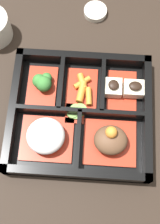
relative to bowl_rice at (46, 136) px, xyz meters
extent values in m
plane|color=black|center=(-0.06, -0.05, -0.03)|extent=(3.00, 3.00, 0.00)
cube|color=black|center=(-0.06, -0.05, -0.03)|extent=(0.27, 0.25, 0.01)
cube|color=black|center=(-0.06, -0.17, -0.01)|extent=(0.27, 0.01, 0.04)
cube|color=black|center=(-0.06, 0.06, -0.01)|extent=(0.27, 0.01, 0.04)
cube|color=black|center=(-0.19, -0.05, -0.01)|extent=(0.01, 0.25, 0.04)
cube|color=black|center=(0.07, -0.05, -0.01)|extent=(0.01, 0.25, 0.04)
cube|color=black|center=(-0.06, -0.05, -0.01)|extent=(0.24, 0.01, 0.04)
cube|color=black|center=(-0.10, -0.11, -0.01)|extent=(0.01, 0.11, 0.04)
cube|color=black|center=(-0.02, -0.11, -0.01)|extent=(0.01, 0.11, 0.04)
cube|color=black|center=(-0.06, 0.00, -0.01)|extent=(0.01, 0.11, 0.04)
cube|color=#B22D19|center=(-0.12, 0.00, -0.02)|extent=(0.10, 0.09, 0.01)
ellipsoid|color=brown|center=(-0.12, 0.00, 0.00)|extent=(0.06, 0.06, 0.03)
sphere|color=orange|center=(-0.12, -0.01, 0.02)|extent=(0.02, 0.02, 0.02)
cube|color=#B22D19|center=(0.00, 0.00, -0.02)|extent=(0.10, 0.09, 0.01)
ellipsoid|color=silver|center=(0.00, 0.00, 0.00)|extent=(0.07, 0.07, 0.04)
cube|color=#B22D19|center=(-0.14, -0.11, -0.02)|extent=(0.06, 0.09, 0.01)
cube|color=beige|center=(-0.16, -0.11, 0.00)|extent=(0.04, 0.03, 0.02)
ellipsoid|color=black|center=(-0.16, -0.11, 0.01)|extent=(0.03, 0.02, 0.01)
cube|color=beige|center=(-0.12, -0.11, -0.01)|extent=(0.03, 0.04, 0.02)
ellipsoid|color=black|center=(-0.12, -0.11, 0.01)|extent=(0.02, 0.02, 0.01)
cube|color=#B22D19|center=(-0.06, -0.11, -0.02)|extent=(0.06, 0.09, 0.01)
cylinder|color=orange|center=(-0.07, -0.09, -0.01)|extent=(0.02, 0.04, 0.01)
cylinder|color=orange|center=(-0.06, -0.12, -0.01)|extent=(0.02, 0.03, 0.01)
cylinder|color=orange|center=(-0.06, -0.10, -0.01)|extent=(0.02, 0.04, 0.01)
cylinder|color=orange|center=(-0.06, -0.12, -0.01)|extent=(0.04, 0.03, 0.01)
cube|color=#B22D19|center=(0.02, -0.11, -0.02)|extent=(0.06, 0.09, 0.01)
sphere|color=#387A33|center=(0.01, -0.10, 0.00)|extent=(0.03, 0.03, 0.03)
sphere|color=#387A33|center=(0.02, -0.11, 0.00)|extent=(0.03, 0.03, 0.03)
sphere|color=#387A33|center=(0.01, -0.12, 0.00)|extent=(0.02, 0.02, 0.02)
sphere|color=#387A33|center=(0.02, -0.12, 0.00)|extent=(0.02, 0.02, 0.02)
cube|color=#B22D19|center=(-0.05, -0.05, -0.02)|extent=(0.04, 0.04, 0.01)
cylinder|color=#75A84C|center=(-0.05, -0.06, -0.01)|extent=(0.02, 0.02, 0.00)
cylinder|color=#75A84C|center=(-0.05, -0.06, -0.01)|extent=(0.03, 0.03, 0.00)
cylinder|color=#75A84C|center=(-0.04, -0.05, -0.01)|extent=(0.02, 0.02, 0.01)
cylinder|color=#75A84C|center=(-0.05, -0.06, -0.01)|extent=(0.03, 0.03, 0.01)
cylinder|color=beige|center=(-0.08, -0.30, -0.02)|extent=(0.05, 0.05, 0.01)
cylinder|color=black|center=(-0.08, -0.30, -0.02)|extent=(0.04, 0.04, 0.00)
camera|label=1|loc=(-0.07, 0.14, 0.56)|focal=50.00mm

